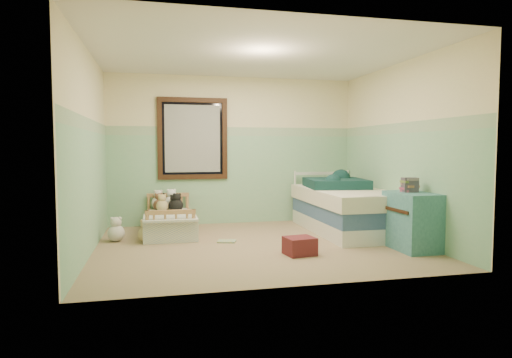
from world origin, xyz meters
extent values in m
cube|color=olive|center=(0.00, 0.00, -0.01)|extent=(4.20, 3.60, 0.02)
cube|color=silver|center=(0.00, 0.00, 2.51)|extent=(4.20, 3.60, 0.02)
cube|color=beige|center=(0.00, 1.80, 1.25)|extent=(4.20, 0.04, 2.50)
cube|color=beige|center=(0.00, -1.80, 1.25)|extent=(4.20, 0.04, 2.50)
cube|color=beige|center=(-2.10, 0.00, 1.25)|extent=(0.04, 3.60, 2.50)
cube|color=beige|center=(2.10, 0.00, 1.25)|extent=(0.04, 3.60, 2.50)
cube|color=#7DB78C|center=(0.00, 1.79, 0.75)|extent=(4.20, 0.01, 1.50)
cube|color=#50805E|center=(0.00, 1.79, 1.57)|extent=(4.20, 0.01, 0.15)
cube|color=black|center=(-0.70, 1.76, 1.45)|extent=(1.16, 0.06, 1.36)
cube|color=#B8B9B2|center=(-0.70, 1.77, 1.45)|extent=(0.92, 0.01, 1.12)
cube|color=#966B42|center=(-1.12, 1.05, 0.09)|extent=(0.68, 1.37, 0.18)
cube|color=silver|center=(-1.12, 1.05, 0.24)|extent=(0.62, 1.31, 0.12)
cube|color=#7D97BD|center=(-1.12, 0.63, 0.31)|extent=(0.74, 0.68, 0.03)
sphere|color=brown|center=(-1.27, 1.55, 0.39)|extent=(0.19, 0.19, 0.19)
sphere|color=white|center=(-1.07, 1.55, 0.41)|extent=(0.23, 0.23, 0.23)
sphere|color=tan|center=(-1.22, 1.33, 0.39)|extent=(0.19, 0.19, 0.19)
sphere|color=black|center=(-0.99, 1.33, 0.39)|extent=(0.19, 0.19, 0.19)
sphere|color=silver|center=(-1.86, 0.64, 0.12)|extent=(0.23, 0.23, 0.23)
sphere|color=tan|center=(-1.45, 0.50, 0.11)|extent=(0.22, 0.22, 0.22)
cube|color=white|center=(1.55, 0.61, 0.11)|extent=(1.05, 2.11, 0.22)
cube|color=navy|center=(1.55, 0.61, 0.33)|extent=(1.05, 2.11, 0.22)
cube|color=silver|center=(1.55, 0.61, 0.55)|extent=(1.10, 2.15, 0.22)
cube|color=black|center=(1.50, 0.91, 0.73)|extent=(1.01, 1.06, 0.14)
cube|color=#326B74|center=(1.86, -0.69, 0.36)|extent=(0.46, 0.73, 0.73)
cube|color=brown|center=(1.86, -0.62, 0.82)|extent=(0.21, 0.17, 0.18)
cube|color=maroon|center=(0.38, -0.65, 0.11)|extent=(0.39, 0.35, 0.22)
cube|color=yellow|center=(-0.37, 0.27, 0.01)|extent=(0.29, 0.25, 0.02)
sphere|color=black|center=(-1.24, 1.58, 0.39)|extent=(0.18, 0.18, 0.18)
sphere|color=black|center=(-1.00, 1.37, 0.38)|extent=(0.17, 0.17, 0.17)
sphere|color=silver|center=(-1.28, 1.60, 0.40)|extent=(0.22, 0.22, 0.22)
sphere|color=black|center=(-1.04, 1.38, 0.38)|extent=(0.18, 0.18, 0.18)
camera|label=1|loc=(-1.29, -5.62, 1.29)|focal=30.69mm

